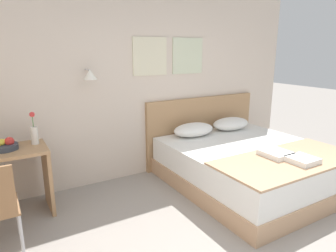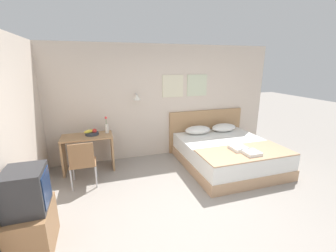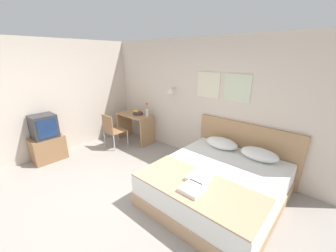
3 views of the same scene
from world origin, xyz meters
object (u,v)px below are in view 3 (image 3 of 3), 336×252
(throw_blanket, at_px, (197,186))
(flower_vase, at_px, (147,112))
(headboard, at_px, (245,149))
(tv_stand, at_px, (48,149))
(pillow_right, at_px, (259,154))
(pillow_left, at_px, (222,143))
(television, at_px, (44,126))
(desk_chair, at_px, (112,129))
(desk, at_px, (135,123))
(fruit_bowl, at_px, (138,113))
(folded_towel_near_foot, at_px, (199,177))
(bed, at_px, (217,184))
(folded_towel_mid_bed, at_px, (192,189))

(throw_blanket, bearing_deg, flower_vase, 150.74)
(headboard, height_order, tv_stand, headboard)
(pillow_right, distance_m, flower_vase, 2.90)
(pillow_right, relative_size, flower_vase, 1.77)
(headboard, height_order, pillow_left, headboard)
(television, bearing_deg, desk_chair, 68.84)
(television, bearing_deg, desk, 73.59)
(headboard, bearing_deg, fruit_bowl, -173.68)
(desk_chair, relative_size, television, 1.72)
(pillow_left, xyz_separation_m, throw_blanket, (0.36, -1.40, -0.08))
(folded_towel_near_foot, bearing_deg, pillow_right, 71.38)
(fruit_bowl, bearing_deg, pillow_right, 0.67)
(throw_blanket, distance_m, flower_vase, 2.91)
(headboard, height_order, fruit_bowl, headboard)
(throw_blanket, relative_size, flower_vase, 5.03)
(desk, distance_m, flower_vase, 0.56)
(throw_blanket, distance_m, television, 3.62)
(bed, height_order, pillow_left, pillow_left)
(tv_stand, relative_size, television, 1.30)
(bed, distance_m, pillow_left, 0.95)
(pillow_left, bearing_deg, folded_towel_near_foot, -76.43)
(desk_chair, bearing_deg, television, -111.16)
(flower_vase, bearing_deg, throw_blanket, -29.26)
(throw_blanket, bearing_deg, folded_towel_mid_bed, -80.38)
(tv_stand, height_order, television, television)
(television, bearing_deg, tv_stand, 180.00)
(pillow_left, height_order, folded_towel_near_foot, pillow_left)
(folded_towel_near_foot, distance_m, desk_chair, 2.99)
(desk_chair, distance_m, fruit_bowl, 0.81)
(tv_stand, bearing_deg, folded_towel_mid_bed, 9.17)
(pillow_right, xyz_separation_m, desk, (-3.30, -0.07, -0.12))
(pillow_right, height_order, throw_blanket, pillow_right)
(flower_vase, xyz_separation_m, tv_stand, (-1.02, -2.13, -0.62))
(folded_towel_near_foot, bearing_deg, tv_stand, -166.01)
(throw_blanket, relative_size, folded_towel_mid_bed, 6.28)
(folded_towel_mid_bed, relative_size, flower_vase, 0.80)
(pillow_right, bearing_deg, pillow_left, 180.00)
(pillow_left, distance_m, tv_stand, 3.84)
(folded_towel_near_foot, relative_size, desk_chair, 0.38)
(pillow_left, height_order, desk, desk)
(throw_blanket, relative_size, desk, 1.79)
(pillow_right, xyz_separation_m, flower_vase, (-2.88, 0.01, 0.26))
(pillow_right, distance_m, folded_towel_near_foot, 1.33)
(bed, xyz_separation_m, folded_towel_near_foot, (-0.06, -0.46, 0.33))
(headboard, xyz_separation_m, fruit_bowl, (-2.83, -0.31, 0.29))
(headboard, bearing_deg, pillow_left, -142.76)
(desk, bearing_deg, bed, -13.98)
(desk_chair, height_order, flower_vase, flower_vase)
(desk, relative_size, desk_chair, 1.16)
(tv_stand, distance_m, television, 0.53)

